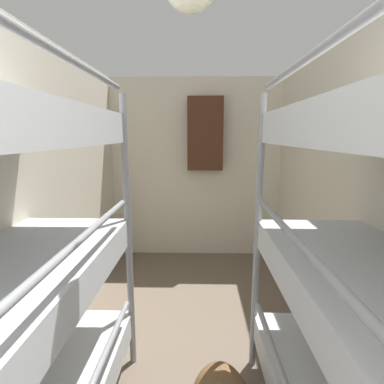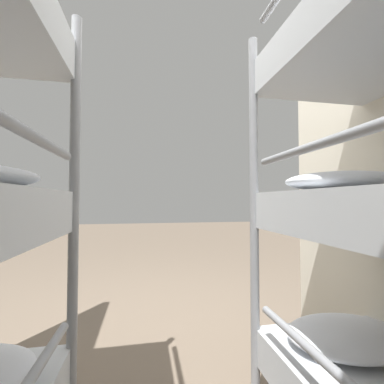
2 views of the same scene
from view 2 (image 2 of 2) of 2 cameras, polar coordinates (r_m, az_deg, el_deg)
The scene contains 1 object.
ground_plane at distance 2.06m, azimuth -6.88°, elevation -31.55°, with size 20.00×20.00×0.00m, color #6B5B4C.
Camera 2 is at (0.12, 1.79, 1.02)m, focal length 24.00 mm.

